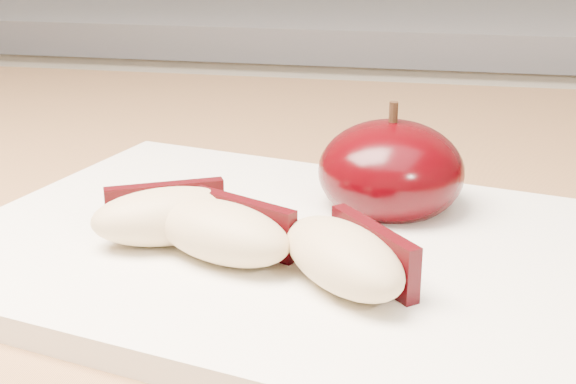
# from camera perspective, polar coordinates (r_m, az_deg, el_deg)

# --- Properties ---
(back_cabinet) EXTENTS (2.40, 0.62, 0.94)m
(back_cabinet) POSITION_cam_1_polar(r_m,az_deg,el_deg) (1.33, 9.15, -7.25)
(back_cabinet) COLOR silver
(back_cabinet) RESTS_ON ground
(cutting_board) EXTENTS (0.37, 0.31, 0.01)m
(cutting_board) POSITION_cam_1_polar(r_m,az_deg,el_deg) (0.40, 0.00, -4.24)
(cutting_board) COLOR silver
(cutting_board) RESTS_ON island_counter
(apple_half) EXTENTS (0.08, 0.08, 0.07)m
(apple_half) POSITION_cam_1_polar(r_m,az_deg,el_deg) (0.44, 7.32, 1.47)
(apple_half) COLOR black
(apple_half) RESTS_ON cutting_board
(apple_wedge_a) EXTENTS (0.08, 0.07, 0.03)m
(apple_wedge_a) POSITION_cam_1_polar(r_m,az_deg,el_deg) (0.40, -8.46, -1.63)
(apple_wedge_a) COLOR tan
(apple_wedge_a) RESTS_ON cutting_board
(apple_wedge_b) EXTENTS (0.08, 0.07, 0.03)m
(apple_wedge_b) POSITION_cam_1_polar(r_m,az_deg,el_deg) (0.37, -4.59, -2.77)
(apple_wedge_b) COLOR tan
(apple_wedge_b) RESTS_ON cutting_board
(apple_wedge_c) EXTENTS (0.08, 0.08, 0.03)m
(apple_wedge_c) POSITION_cam_1_polar(r_m,az_deg,el_deg) (0.35, 4.18, -4.59)
(apple_wedge_c) COLOR tan
(apple_wedge_c) RESTS_ON cutting_board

